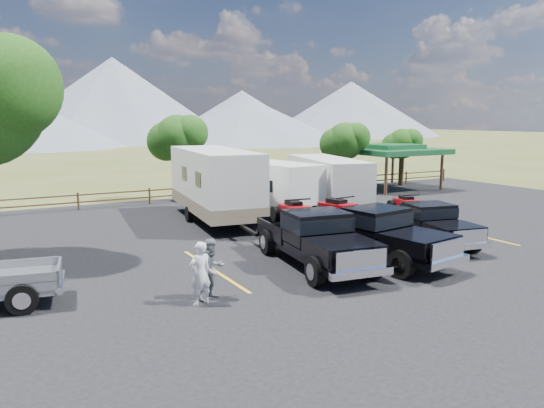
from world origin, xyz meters
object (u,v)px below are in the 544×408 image
trailer_left (214,184)px  trailer_center (264,189)px  person_b (212,269)px  rig_left (313,236)px  pavilion (390,150)px  rig_center (370,231)px  person_a (200,273)px  trailer_right (327,185)px  rig_right (425,221)px

trailer_left → trailer_center: (2.36, -0.74, -0.32)m
person_b → rig_left: bearing=1.7°
pavilion → rig_center: 19.89m
rig_left → person_a: rig_left is taller
rig_center → trailer_left: (-2.09, 9.30, 0.81)m
pavilion → trailer_right: size_ratio=0.73×
person_a → trailer_center: bearing=-135.9°
rig_right → rig_center: bearing=-154.7°
rig_center → trailer_center: size_ratio=0.79×
rig_center → person_a: 7.19m
rig_left → person_a: 5.20m
rig_left → trailer_center: bearing=81.1°
trailer_center → person_a: trailer_center is taller
trailer_center → trailer_left: bearing=153.7°
pavilion → trailer_center: 14.59m
rig_center → rig_right: size_ratio=1.15×
pavilion → rig_right: size_ratio=1.07×
rig_left → person_b: size_ratio=3.81×
rig_center → trailer_left: trailer_left is taller
rig_right → trailer_left: bearing=135.2°
pavilion → person_b: bearing=-142.2°
rig_left → rig_center: bearing=-2.1°
rig_center → rig_right: (3.57, 0.89, -0.14)m
rig_center → person_a: (-7.03, -1.47, -0.15)m
rig_center → rig_left: bearing=161.2°
trailer_left → trailer_right: (5.80, -1.25, -0.29)m
rig_left → rig_right: bearing=12.8°
trailer_right → trailer_center: bearing=-175.2°
trailer_right → person_b: size_ratio=4.92×
person_a → pavilion: bearing=-152.2°
trailer_center → person_a: (-7.30, -10.03, -0.64)m
trailer_right → person_a: (-10.74, -9.52, -0.67)m
trailer_left → person_a: bearing=-107.5°
rig_right → trailer_right: (0.14, 7.16, 0.66)m
pavilion → rig_left: pavilion is taller
rig_left → trailer_left: bearing=97.1°
person_b → person_a: bearing=-166.0°
rig_left → rig_right: (5.74, 0.51, -0.14)m
rig_center → rig_right: 3.68m
person_b → trailer_right: bearing=24.1°
rig_left → rig_right: size_ratio=1.15×
rig_right → person_a: (-10.60, -2.36, -0.01)m
rig_left → person_a: (-4.86, -1.84, -0.15)m
rig_center → trailer_left: size_ratio=0.65×
rig_center → trailer_left: bearing=93.7°
rig_left → trailer_right: bearing=60.2°
trailer_center → person_b: size_ratio=4.85×
trailer_right → person_a: bearing=-125.2°
trailer_left → trailer_right: trailer_left is taller
person_b → rig_center: bearing=-7.6°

